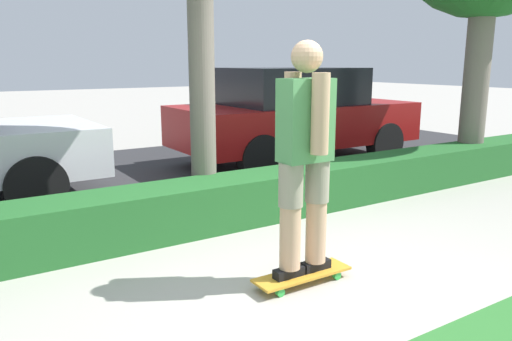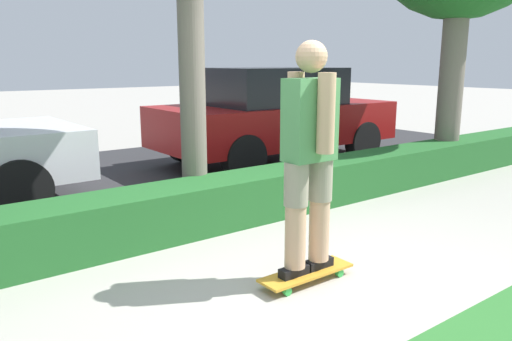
{
  "view_description": "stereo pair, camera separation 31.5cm",
  "coord_description": "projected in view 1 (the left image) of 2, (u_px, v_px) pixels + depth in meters",
  "views": [
    {
      "loc": [
        -2.15,
        -2.83,
        1.68
      ],
      "look_at": [
        0.04,
        0.6,
        0.8
      ],
      "focal_mm": 35.0,
      "sensor_mm": 36.0,
      "label": 1
    },
    {
      "loc": [
        -2.41,
        -2.65,
        1.68
      ],
      "look_at": [
        0.04,
        0.6,
        0.8
      ],
      "focal_mm": 35.0,
      "sensor_mm": 36.0,
      "label": 2
    }
  ],
  "objects": [
    {
      "name": "ground_plane",
      "position": [
        294.0,
        286.0,
        3.82
      ],
      "size": [
        60.0,
        60.0,
        0.0
      ],
      "primitive_type": "plane",
      "color": "#ADA89E"
    },
    {
      "name": "street_asphalt",
      "position": [
        122.0,
        180.0,
        7.28
      ],
      "size": [
        16.24,
        5.0,
        0.01
      ],
      "color": "#2D2D30",
      "rests_on": "ground_plane"
    },
    {
      "name": "hedge_row",
      "position": [
        201.0,
        206.0,
        5.09
      ],
      "size": [
        16.24,
        0.6,
        0.5
      ],
      "color": "#236028",
      "rests_on": "ground_plane"
    },
    {
      "name": "skateboard",
      "position": [
        302.0,
        275.0,
        3.86
      ],
      "size": [
        0.81,
        0.24,
        0.08
      ],
      "color": "gold",
      "rests_on": "ground_plane"
    },
    {
      "name": "skater_person",
      "position": [
        305.0,
        154.0,
        3.66
      ],
      "size": [
        0.51,
        0.45,
        1.75
      ],
      "color": "black",
      "rests_on": "skateboard"
    },
    {
      "name": "parked_car_middle",
      "position": [
        294.0,
        114.0,
        8.41
      ],
      "size": [
        4.1,
        1.91,
        1.59
      ],
      "rotation": [
        0.0,
        0.0,
        -0.0
      ],
      "color": "maroon",
      "rests_on": "ground_plane"
    }
  ]
}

